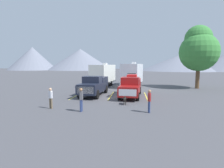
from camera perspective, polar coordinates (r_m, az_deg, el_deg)
The scene contains 14 objects.
ground_plane at distance 19.37m, azimuth -0.45°, elevation -3.97°, with size 240.00×240.00×0.00m, color #47474C.
pickup_truck_a at distance 19.97m, azimuth -5.71°, elevation -0.35°, with size 2.51×5.81×2.19m.
pickup_truck_b at distance 19.27m, azimuth 6.05°, elevation -0.63°, with size 2.45×5.96×2.47m.
lot_stripe_a at distance 20.50m, azimuth -11.05°, elevation -3.50°, with size 0.12×5.50×0.01m, color gold.
lot_stripe_b at distance 19.70m, azimuth -0.33°, elevation -3.78°, with size 0.12×5.50×0.01m, color gold.
lot_stripe_c at distance 19.63m, azimuth 10.89°, elevation -3.93°, with size 0.12×5.50×0.01m, color gold.
camper_trailer_a at distance 28.21m, azimuth -2.81°, elevation 3.25°, with size 3.30×7.80×3.69m.
camper_trailer_b at distance 27.97m, azimuth 6.64°, elevation 3.33°, with size 3.57×8.96×3.82m.
person_a at distance 14.69m, azimuth -19.08°, elevation -3.88°, with size 0.35×0.26×1.65m.
person_b at distance 13.02m, azimuth 11.87°, elevation -4.90°, with size 0.23×0.37×1.66m.
person_c at distance 13.21m, azimuth -9.89°, elevation -4.47°, with size 0.25×0.38×1.75m.
dog at distance 15.55m, azimuth 4.13°, elevation -4.98°, with size 0.27×0.89×0.63m.
tree_a at distance 28.41m, azimuth 26.05°, elevation 10.11°, with size 5.39×5.39×8.96m.
mountain_ridge at distance 104.63m, azimuth 3.76°, elevation 7.54°, with size 145.34×49.29×14.01m.
Camera 1 is at (2.29, -18.91, 3.47)m, focal length 28.51 mm.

